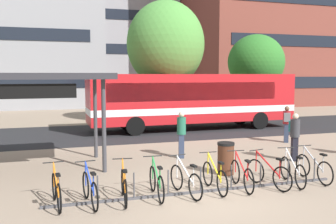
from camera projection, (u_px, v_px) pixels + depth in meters
ground at (205, 195)px, 9.86m from camera, size 200.00×200.00×0.00m
bus_lane_asphalt at (125, 132)px, 20.55m from camera, size 80.00×7.20×0.01m
city_bus at (194, 99)px, 21.58m from camera, size 12.06×2.75×3.20m
bike_rack at (201, 189)px, 10.06m from camera, size 8.24×0.10×0.70m
parked_bicycle_orange_0 at (56, 191)px, 9.00m from camera, size 0.52×1.72×0.99m
parked_bicycle_blue_1 at (90, 189)px, 9.11m from camera, size 0.52×1.72×0.99m
parked_bicycle_orange_2 at (124, 186)px, 9.37m from camera, size 0.52×1.72×0.99m
parked_bicycle_green_3 at (157, 183)px, 9.68m from camera, size 0.52×1.72×0.99m
parked_bicycle_white_4 at (186, 181)px, 9.84m from camera, size 0.52×1.71×0.99m
parked_bicycle_yellow_5 at (215, 177)px, 10.19m from camera, size 0.52×1.72×0.99m
parked_bicycle_red_6 at (242, 175)px, 10.39m from camera, size 0.52×1.72×0.99m
parked_bicycle_red_7 at (268, 174)px, 10.54m from camera, size 0.60×1.69×0.99m
parked_bicycle_white_8 at (293, 171)px, 10.82m from camera, size 0.54×1.70×0.99m
parked_bicycle_silver_9 at (314, 168)px, 11.17m from camera, size 0.52×1.72×0.99m
transit_shelter at (26, 80)px, 12.24m from camera, size 5.53×3.13×3.23m
commuter_grey_pack_0 at (287, 122)px, 17.39m from camera, size 0.54×0.61×1.71m
commuter_teal_pack_1 at (295, 133)px, 13.72m from camera, size 0.46×0.59×1.77m
commuter_maroon_pack_3 at (181, 131)px, 14.20m from camera, size 0.43×0.58×1.79m
trash_bin at (226, 158)px, 11.89m from camera, size 0.55×0.55×1.03m
street_tree_0 at (256, 62)px, 28.35m from camera, size 4.27×4.27×6.20m
street_tree_1 at (166, 44)px, 23.85m from camera, size 4.97×4.97×7.87m
building_centre_block at (103, 40)px, 46.80m from camera, size 15.80×13.42×14.89m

